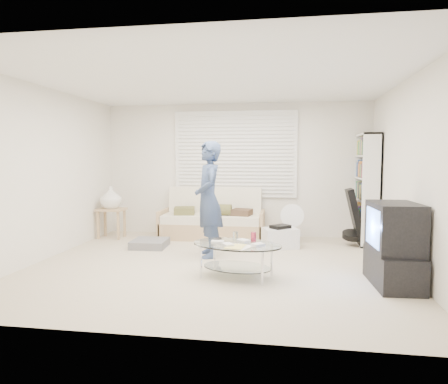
% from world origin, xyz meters
% --- Properties ---
extents(ground, '(5.00, 5.00, 0.00)m').
position_xyz_m(ground, '(0.00, 0.00, 0.00)').
color(ground, '#C2B297').
rests_on(ground, ground).
extents(room_shell, '(5.02, 4.52, 2.51)m').
position_xyz_m(room_shell, '(0.00, 0.48, 1.63)').
color(room_shell, silver).
rests_on(room_shell, ground).
extents(window_blinds, '(2.32, 0.08, 1.62)m').
position_xyz_m(window_blinds, '(0.00, 2.20, 1.55)').
color(window_blinds, silver).
rests_on(window_blinds, ground).
extents(futon_sofa, '(1.90, 0.77, 0.93)m').
position_xyz_m(futon_sofa, '(-0.38, 1.87, 0.30)').
color(futon_sofa, tan).
rests_on(futon_sofa, ground).
extents(grey_floor_pillow, '(0.58, 0.58, 0.13)m').
position_xyz_m(grey_floor_pillow, '(-1.26, 0.94, 0.06)').
color(grey_floor_pillow, slate).
rests_on(grey_floor_pillow, ground).
extents(side_table, '(0.48, 0.39, 0.96)m').
position_xyz_m(side_table, '(-2.22, 1.58, 0.71)').
color(side_table, tan).
rests_on(side_table, ground).
extents(bookshelf, '(0.30, 0.79, 1.89)m').
position_xyz_m(bookshelf, '(2.32, 1.78, 0.94)').
color(bookshelf, white).
rests_on(bookshelf, ground).
extents(guitar_case, '(0.38, 0.36, 0.95)m').
position_xyz_m(guitar_case, '(2.11, 1.56, 0.42)').
color(guitar_case, black).
rests_on(guitar_case, ground).
extents(floor_fan, '(0.41, 0.28, 0.68)m').
position_xyz_m(floor_fan, '(1.07, 1.67, 0.40)').
color(floor_fan, white).
rests_on(floor_fan, ground).
extents(storage_bin, '(0.64, 0.54, 0.38)m').
position_xyz_m(storage_bin, '(0.88, 1.23, 0.17)').
color(storage_bin, white).
rests_on(storage_bin, ground).
extents(tv_unit, '(0.53, 0.91, 0.96)m').
position_xyz_m(tv_unit, '(2.20, -0.54, 0.47)').
color(tv_unit, black).
rests_on(tv_unit, ground).
extents(coffee_table, '(1.25, 0.93, 0.54)m').
position_xyz_m(coffee_table, '(0.37, -0.49, 0.34)').
color(coffee_table, silver).
rests_on(coffee_table, ground).
extents(standing_person, '(0.59, 0.73, 1.73)m').
position_xyz_m(standing_person, '(-0.18, 0.49, 0.86)').
color(standing_person, navy).
rests_on(standing_person, ground).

